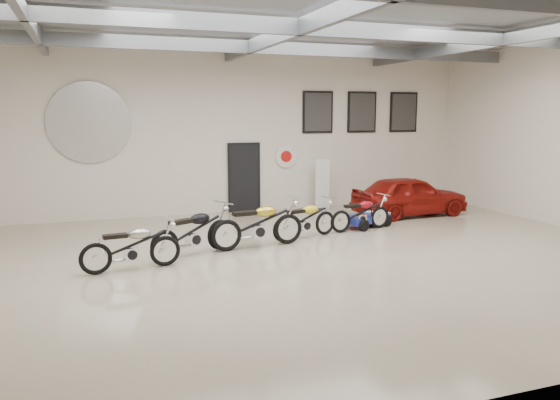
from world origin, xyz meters
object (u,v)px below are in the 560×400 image
object	(u,v)px
banner_stand	(322,183)
go_kart	(370,215)
motorcycle_silver	(131,245)
motorcycle_gold	(258,223)
motorcycle_black	(193,231)
motorcycle_red	(361,213)
motorcycle_yellow	(305,219)
vintage_car	(410,196)

from	to	relation	value
banner_stand	go_kart	distance (m)	2.97
banner_stand	motorcycle_silver	bearing A→B (deg)	-130.53
motorcycle_silver	motorcycle_gold	size ratio (longest dim) A/B	0.87
motorcycle_silver	motorcycle_black	world-z (taller)	motorcycle_black
banner_stand	motorcycle_black	world-z (taller)	banner_stand
motorcycle_black	motorcycle_gold	bearing A→B (deg)	-18.79
motorcycle_black	motorcycle_red	xyz separation A→B (m)	(4.65, 1.07, -0.08)
banner_stand	motorcycle_silver	distance (m)	8.19
motorcycle_yellow	vintage_car	distance (m)	4.50
motorcycle_black	go_kart	xyz separation A→B (m)	(5.14, 1.47, -0.24)
motorcycle_gold	motorcycle_yellow	world-z (taller)	motorcycle_gold
motorcycle_yellow	motorcycle_red	world-z (taller)	motorcycle_yellow
motorcycle_yellow	go_kart	bearing A→B (deg)	2.48
go_kart	motorcycle_black	bearing A→B (deg)	174.34
motorcycle_gold	vintage_car	size ratio (longest dim) A/B	0.62
motorcycle_gold	motorcycle_red	size ratio (longest dim) A/B	1.23
motorcycle_silver	motorcycle_black	size ratio (longest dim) A/B	0.91
motorcycle_yellow	vintage_car	xyz separation A→B (m)	(4.14, 1.76, 0.12)
go_kart	motorcycle_silver	bearing A→B (deg)	177.01
motorcycle_black	vintage_car	world-z (taller)	vintage_car
motorcycle_black	motorcycle_silver	bearing A→B (deg)	-178.32
banner_stand	motorcycle_red	size ratio (longest dim) A/B	0.94
motorcycle_red	vintage_car	distance (m)	2.78
motorcycle_gold	motorcycle_yellow	bearing A→B (deg)	13.19
motorcycle_black	vintage_car	bearing A→B (deg)	-6.92
vintage_car	go_kart	bearing A→B (deg)	115.40
banner_stand	motorcycle_yellow	bearing A→B (deg)	-109.09
banner_stand	motorcycle_black	size ratio (longest dim) A/B	0.80
banner_stand	vintage_car	xyz separation A→B (m)	(2.02, -1.92, -0.24)
motorcycle_black	motorcycle_yellow	size ratio (longest dim) A/B	1.12
motorcycle_red	go_kart	xyz separation A→B (m)	(0.49, 0.40, -0.16)
motorcycle_gold	vintage_car	world-z (taller)	vintage_car
banner_stand	motorcycle_yellow	world-z (taller)	banner_stand
banner_stand	go_kart	bearing A→B (deg)	-76.94
motorcycle_black	motorcycle_red	size ratio (longest dim) A/B	1.17
motorcycle_silver	vintage_car	distance (m)	9.00
motorcycle_black	go_kart	distance (m)	5.35
motorcycle_silver	motorcycle_red	distance (m)	6.28
motorcycle_black	vintage_car	distance (m)	7.47
motorcycle_silver	vintage_car	size ratio (longest dim) A/B	0.54
motorcycle_black	vintage_car	size ratio (longest dim) A/B	0.59
banner_stand	motorcycle_yellow	size ratio (longest dim) A/B	0.90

